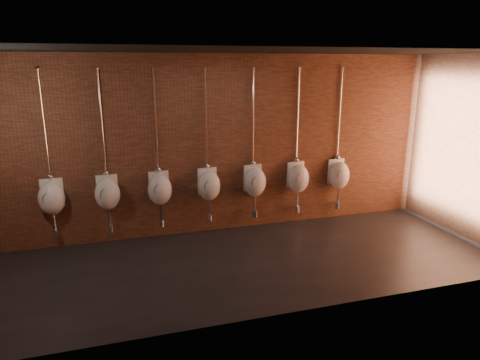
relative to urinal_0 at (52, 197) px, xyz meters
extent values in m
plane|color=black|center=(2.73, -1.35, -0.93)|extent=(8.50, 8.50, 0.00)
cube|color=black|center=(2.73, -1.35, 2.27)|extent=(8.50, 3.00, 0.04)
cube|color=brown|center=(2.73, 0.15, 0.67)|extent=(8.50, 0.04, 3.20)
cube|color=brown|center=(2.73, -2.85, 0.67)|extent=(8.50, 0.04, 3.20)
cube|color=brown|center=(6.98, -1.35, 0.67)|extent=(0.04, 3.00, 3.20)
ellipsoid|color=white|center=(0.00, -0.01, -0.01)|extent=(0.46, 0.41, 0.55)
cube|color=white|center=(0.00, 0.13, 0.04)|extent=(0.36, 0.08, 0.49)
cylinder|color=gray|center=(0.00, -0.15, 0.02)|extent=(0.24, 0.05, 0.24)
cylinder|color=white|center=(0.00, 0.11, 1.14)|extent=(0.03, 0.03, 1.76)
sphere|color=white|center=(0.00, 0.10, 0.33)|extent=(0.10, 0.10, 0.10)
cylinder|color=white|center=(0.00, 0.11, 2.02)|extent=(0.07, 0.07, 0.01)
cylinder|color=white|center=(0.00, -0.01, -0.40)|extent=(0.04, 0.04, 0.34)
cylinder|color=white|center=(0.00, -0.01, -0.63)|extent=(0.10, 0.10, 0.13)
cylinder|color=white|center=(0.00, 0.08, -0.63)|extent=(0.04, 0.18, 0.04)
ellipsoid|color=white|center=(0.87, -0.01, -0.01)|extent=(0.46, 0.41, 0.55)
cube|color=white|center=(0.87, 0.13, 0.04)|extent=(0.36, 0.08, 0.49)
cylinder|color=gray|center=(0.87, -0.15, 0.02)|extent=(0.24, 0.05, 0.24)
cylinder|color=white|center=(0.87, 0.11, 1.14)|extent=(0.03, 0.03, 1.76)
sphere|color=white|center=(0.87, 0.10, 0.33)|extent=(0.10, 0.10, 0.10)
cylinder|color=white|center=(0.87, 0.11, 2.02)|extent=(0.07, 0.07, 0.01)
cylinder|color=white|center=(0.87, -0.01, -0.40)|extent=(0.04, 0.04, 0.34)
cylinder|color=white|center=(0.87, -0.01, -0.63)|extent=(0.10, 0.10, 0.13)
cylinder|color=white|center=(0.87, 0.08, -0.63)|extent=(0.04, 0.18, 0.04)
ellipsoid|color=white|center=(1.74, -0.01, -0.01)|extent=(0.46, 0.41, 0.55)
cube|color=white|center=(1.74, 0.13, 0.04)|extent=(0.36, 0.08, 0.49)
cylinder|color=gray|center=(1.74, -0.15, 0.02)|extent=(0.24, 0.05, 0.24)
cylinder|color=white|center=(1.74, 0.11, 1.14)|extent=(0.03, 0.03, 1.76)
sphere|color=white|center=(1.74, 0.10, 0.33)|extent=(0.10, 0.10, 0.10)
cylinder|color=white|center=(1.74, 0.11, 2.02)|extent=(0.07, 0.07, 0.01)
cylinder|color=white|center=(1.74, -0.01, -0.40)|extent=(0.04, 0.04, 0.34)
cylinder|color=white|center=(1.74, -0.01, -0.63)|extent=(0.10, 0.10, 0.13)
cylinder|color=white|center=(1.74, 0.08, -0.63)|extent=(0.04, 0.18, 0.04)
ellipsoid|color=white|center=(2.61, -0.01, -0.01)|extent=(0.46, 0.41, 0.55)
cube|color=white|center=(2.61, 0.13, 0.04)|extent=(0.36, 0.08, 0.49)
cylinder|color=gray|center=(2.61, -0.15, 0.02)|extent=(0.24, 0.05, 0.24)
cylinder|color=white|center=(2.61, 0.11, 1.14)|extent=(0.03, 0.03, 1.76)
sphere|color=white|center=(2.61, 0.10, 0.33)|extent=(0.10, 0.10, 0.10)
cylinder|color=white|center=(2.61, 0.11, 2.02)|extent=(0.07, 0.07, 0.01)
cylinder|color=white|center=(2.61, -0.01, -0.40)|extent=(0.04, 0.04, 0.34)
cylinder|color=white|center=(2.61, -0.01, -0.63)|extent=(0.10, 0.10, 0.13)
cylinder|color=white|center=(2.61, 0.08, -0.63)|extent=(0.04, 0.18, 0.04)
ellipsoid|color=white|center=(3.48, -0.01, -0.01)|extent=(0.46, 0.41, 0.55)
cube|color=white|center=(3.48, 0.13, 0.04)|extent=(0.36, 0.08, 0.49)
cylinder|color=gray|center=(3.48, -0.15, 0.02)|extent=(0.24, 0.05, 0.24)
cylinder|color=white|center=(3.48, 0.11, 1.14)|extent=(0.03, 0.03, 1.76)
sphere|color=white|center=(3.48, 0.10, 0.33)|extent=(0.10, 0.10, 0.10)
cylinder|color=white|center=(3.48, 0.11, 2.02)|extent=(0.07, 0.07, 0.01)
cylinder|color=white|center=(3.48, -0.01, -0.40)|extent=(0.04, 0.04, 0.34)
cylinder|color=white|center=(3.48, -0.01, -0.63)|extent=(0.10, 0.10, 0.13)
cylinder|color=white|center=(3.48, 0.08, -0.63)|extent=(0.04, 0.18, 0.04)
ellipsoid|color=white|center=(4.35, -0.01, -0.01)|extent=(0.46, 0.41, 0.55)
cube|color=white|center=(4.35, 0.13, 0.04)|extent=(0.36, 0.08, 0.49)
cylinder|color=gray|center=(4.35, -0.15, 0.02)|extent=(0.24, 0.05, 0.24)
cylinder|color=white|center=(4.35, 0.11, 1.14)|extent=(0.03, 0.03, 1.76)
sphere|color=white|center=(4.35, 0.10, 0.33)|extent=(0.10, 0.10, 0.10)
cylinder|color=white|center=(4.35, 0.11, 2.02)|extent=(0.07, 0.07, 0.01)
cylinder|color=white|center=(4.35, -0.01, -0.40)|extent=(0.04, 0.04, 0.34)
cylinder|color=white|center=(4.35, -0.01, -0.63)|extent=(0.10, 0.10, 0.13)
cylinder|color=white|center=(4.35, 0.08, -0.63)|extent=(0.04, 0.18, 0.04)
ellipsoid|color=white|center=(5.22, -0.01, -0.01)|extent=(0.46, 0.41, 0.55)
cube|color=white|center=(5.22, 0.13, 0.04)|extent=(0.36, 0.08, 0.49)
cylinder|color=gray|center=(5.22, -0.15, 0.02)|extent=(0.24, 0.05, 0.24)
cylinder|color=white|center=(5.22, 0.11, 1.14)|extent=(0.03, 0.03, 1.76)
sphere|color=white|center=(5.22, 0.10, 0.33)|extent=(0.10, 0.10, 0.10)
cylinder|color=white|center=(5.22, 0.11, 2.02)|extent=(0.07, 0.07, 0.01)
cylinder|color=white|center=(5.22, -0.01, -0.40)|extent=(0.04, 0.04, 0.34)
cylinder|color=white|center=(5.22, -0.01, -0.63)|extent=(0.10, 0.10, 0.13)
cylinder|color=white|center=(5.22, 0.08, -0.63)|extent=(0.04, 0.18, 0.04)
camera|label=1|loc=(1.05, -7.22, 2.10)|focal=32.00mm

